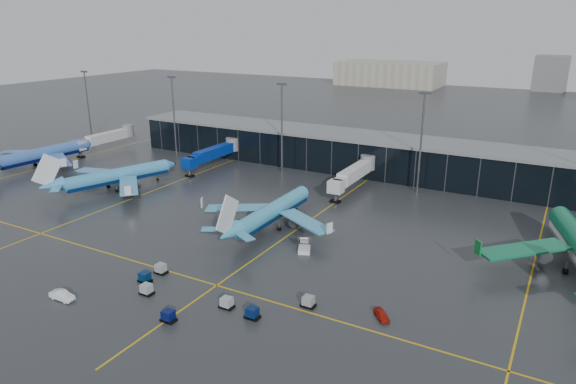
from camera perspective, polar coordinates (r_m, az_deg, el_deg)
The scene contains 13 objects.
ground at distance 103.05m, azimuth -7.38°, elevation -5.48°, with size 600.00×600.00×0.00m, color #282B2D.
terminal_pier at distance 152.87m, azimuth 6.47°, elevation 4.57°, with size 142.00×17.00×10.70m.
jet_bridges at distance 154.31m, azimuth -8.46°, elevation 4.28°, with size 94.00×27.50×7.20m.
flood_masts at distance 138.37m, azimuth 6.54°, elevation 6.69°, with size 203.00×0.50×25.50m.
distant_hangars at distance 346.83m, azimuth 28.49°, elevation 10.69°, with size 260.00×71.00×22.00m.
taxi_lines at distance 106.21m, azimuth 0.40°, elevation -4.57°, with size 220.00×120.00×0.02m.
airliner_klm_west at distance 171.37m, azimuth -25.52°, elevation 4.62°, with size 34.84×39.68×12.19m, color #3A6AC0, non-canonical shape.
airliner_arkefly at distance 139.77m, azimuth -18.44°, elevation 2.62°, with size 33.28×37.90×11.65m, color #3F96CF, non-canonical shape.
airliner_klm_near at distance 107.94m, azimuth -1.67°, elevation -1.04°, with size 31.85×36.27×11.15m, color #3EA0CD, non-canonical shape.
baggage_carts at distance 82.96m, azimuth -9.84°, elevation -11.20°, with size 29.69×15.06×1.70m.
mobile_airstair at distance 97.60m, azimuth 1.83°, elevation -6.23°, with size 3.32×3.82×3.45m.
service_van_red at distance 78.37m, azimuth 10.36°, elevation -13.24°, with size 1.46×3.63×1.24m, color #AB170D.
service_van_white at distance 89.02m, azimuth -23.81°, elevation -10.47°, with size 1.54×4.43×1.46m, color white.
Camera 1 is at (57.29, -75.17, 41.08)m, focal length 32.00 mm.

